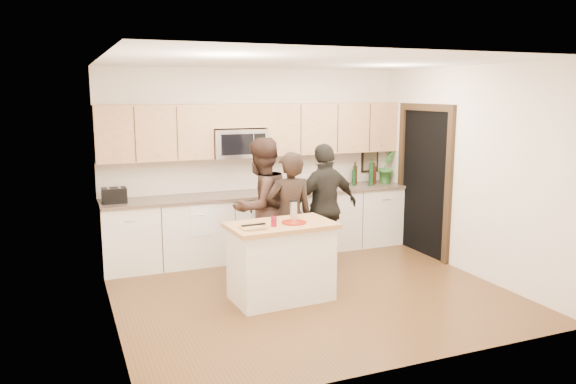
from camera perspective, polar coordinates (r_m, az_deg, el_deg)
name	(u,v)px	position (r m, az deg, el deg)	size (l,w,h in m)	color
floor	(310,292)	(6.83, 2.26, -10.12)	(4.50, 4.50, 0.00)	brown
room_shell	(311,148)	(6.44, 2.36, 4.47)	(4.52, 4.02, 2.71)	silver
back_cabinetry	(262,224)	(8.20, -2.63, -3.23)	(4.50, 0.66, 0.94)	white
upper_cabinetry	(260,129)	(8.14, -2.83, 6.44)	(4.50, 0.33, 0.75)	tan
microwave	(239,143)	(8.02, -5.05, 4.97)	(0.76, 0.41, 0.40)	silver
doorway	(424,176)	(8.41, 13.67, 1.59)	(0.06, 1.25, 2.20)	black
framed_picture	(370,160)	(9.14, 8.30, 3.21)	(0.30, 0.03, 0.38)	black
dish_towel	(201,209)	(7.69, -8.85, -1.73)	(0.34, 0.60, 0.48)	white
island	(281,261)	(6.48, -0.70, -7.03)	(1.24, 0.77, 0.90)	white
red_plate	(294,222)	(6.36, 0.61, -3.11)	(0.28, 0.28, 0.02)	maroon
box_grater	(294,210)	(6.42, 0.57, -1.82)	(0.08, 0.06, 0.23)	silver
drink_glass	(274,221)	(6.20, -1.45, -3.01)	(0.06, 0.06, 0.11)	maroon
cutting_board	(252,228)	(6.13, -3.67, -3.64)	(0.25, 0.20, 0.02)	#A67445
tongs	(253,225)	(6.20, -3.54, -3.34)	(0.28, 0.03, 0.02)	black
knife	(259,229)	(6.03, -2.97, -3.77)	(0.23, 0.02, 0.01)	silver
toaster	(114,195)	(7.64, -17.25, -0.33)	(0.31, 0.22, 0.20)	black
bottle_cluster	(370,173)	(8.84, 8.29, 1.90)	(0.65, 0.29, 0.40)	black
orchid	(386,167)	(9.01, 9.96, 2.57)	(0.29, 0.23, 0.53)	#306F2C
woman_left	(290,217)	(6.99, 0.16, -2.60)	(0.60, 0.39, 1.65)	black
woman_center	(261,207)	(7.24, -2.75, -1.57)	(0.87, 0.68, 1.80)	#2F1E17
woman_right	(325,207)	(7.51, 3.80, -1.53)	(1.00, 0.41, 1.70)	black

